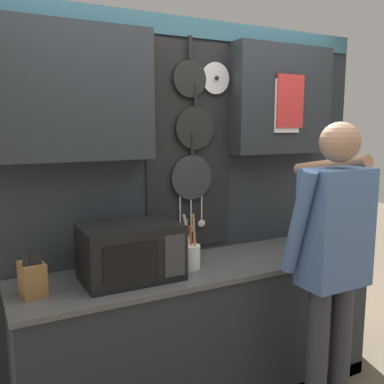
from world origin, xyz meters
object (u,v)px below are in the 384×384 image
knife_block (32,278)px  utensil_crock (190,255)px  person (332,251)px  microwave (131,252)px

knife_block → utensil_crock: bearing=0.1°
utensil_crock → person: bearing=-41.0°
microwave → utensil_crock: size_ratio=1.59×
knife_block → utensil_crock: (0.89, 0.00, -0.01)m
microwave → person: person is taller
microwave → person: bearing=-28.3°
utensil_crock → person: person is taller
utensil_crock → microwave: bearing=-179.7°
microwave → knife_block: bearing=180.0°
person → utensil_crock: bearing=139.0°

